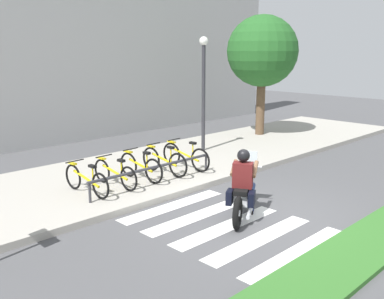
{
  "coord_description": "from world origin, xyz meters",
  "views": [
    {
      "loc": [
        -6.96,
        -5.19,
        3.38
      ],
      "look_at": [
        -0.24,
        1.68,
        1.17
      ],
      "focal_mm": 40.34,
      "sensor_mm": 36.0,
      "label": 1
    }
  ],
  "objects_px": {
    "bicycle_2": "(141,167)",
    "bike_rack": "(155,169)",
    "tree_near_rack": "(262,52)",
    "bicycle_4": "(185,156)",
    "street_lamp": "(204,84)",
    "bicycle_0": "(86,180)",
    "bicycle_1": "(115,173)",
    "rider": "(243,178)",
    "bicycle_3": "(164,161)",
    "motorcycle": "(243,194)"
  },
  "relations": [
    {
      "from": "motorcycle",
      "to": "street_lamp",
      "type": "xyz_separation_m",
      "value": [
        3.27,
        4.35,
        1.88
      ]
    },
    {
      "from": "rider",
      "to": "bike_rack",
      "type": "height_order",
      "value": "rider"
    },
    {
      "from": "rider",
      "to": "bicycle_3",
      "type": "height_order",
      "value": "rider"
    },
    {
      "from": "bicycle_2",
      "to": "bike_rack",
      "type": "height_order",
      "value": "bicycle_2"
    },
    {
      "from": "street_lamp",
      "to": "tree_near_rack",
      "type": "relative_size",
      "value": 0.81
    },
    {
      "from": "bicycle_2",
      "to": "bicycle_4",
      "type": "relative_size",
      "value": 0.91
    },
    {
      "from": "bicycle_0",
      "to": "bicycle_2",
      "type": "bearing_deg",
      "value": -0.04
    },
    {
      "from": "motorcycle",
      "to": "bike_rack",
      "type": "height_order",
      "value": "motorcycle"
    },
    {
      "from": "bicycle_4",
      "to": "rider",
      "type": "bearing_deg",
      "value": -113.0
    },
    {
      "from": "rider",
      "to": "tree_near_rack",
      "type": "relative_size",
      "value": 0.31
    },
    {
      "from": "bicycle_0",
      "to": "bicycle_3",
      "type": "height_order",
      "value": "bicycle_3"
    },
    {
      "from": "motorcycle",
      "to": "street_lamp",
      "type": "height_order",
      "value": "street_lamp"
    },
    {
      "from": "bicycle_2",
      "to": "street_lamp",
      "type": "bearing_deg",
      "value": 19.45
    },
    {
      "from": "bicycle_4",
      "to": "tree_near_rack",
      "type": "xyz_separation_m",
      "value": [
        5.62,
        1.66,
        2.82
      ]
    },
    {
      "from": "rider",
      "to": "bicycle_3",
      "type": "relative_size",
      "value": 0.86
    },
    {
      "from": "street_lamp",
      "to": "bicycle_0",
      "type": "bearing_deg",
      "value": -166.21
    },
    {
      "from": "bicycle_4",
      "to": "street_lamp",
      "type": "relative_size",
      "value": 0.46
    },
    {
      "from": "bicycle_1",
      "to": "bike_rack",
      "type": "distance_m",
      "value": 0.96
    },
    {
      "from": "rider",
      "to": "bicycle_3",
      "type": "distance_m",
      "value": 3.19
    },
    {
      "from": "tree_near_rack",
      "to": "bicycle_2",
      "type": "bearing_deg",
      "value": -166.97
    },
    {
      "from": "rider",
      "to": "bicycle_0",
      "type": "bearing_deg",
      "value": 120.06
    },
    {
      "from": "motorcycle",
      "to": "tree_near_rack",
      "type": "height_order",
      "value": "tree_near_rack"
    },
    {
      "from": "bicycle_4",
      "to": "bicycle_0",
      "type": "bearing_deg",
      "value": 179.98
    },
    {
      "from": "bicycle_3",
      "to": "bike_rack",
      "type": "height_order",
      "value": "bicycle_3"
    },
    {
      "from": "bicycle_0",
      "to": "bike_rack",
      "type": "relative_size",
      "value": 0.45
    },
    {
      "from": "bicycle_2",
      "to": "street_lamp",
      "type": "distance_m",
      "value": 4.22
    },
    {
      "from": "rider",
      "to": "bike_rack",
      "type": "distance_m",
      "value": 2.59
    },
    {
      "from": "motorcycle",
      "to": "bicycle_3",
      "type": "relative_size",
      "value": 1.15
    },
    {
      "from": "motorcycle",
      "to": "rider",
      "type": "distance_m",
      "value": 0.38
    },
    {
      "from": "bicycle_0",
      "to": "bicycle_1",
      "type": "distance_m",
      "value": 0.78
    },
    {
      "from": "bike_rack",
      "to": "street_lamp",
      "type": "xyz_separation_m",
      "value": [
        3.58,
        1.82,
        1.78
      ]
    },
    {
      "from": "bicycle_0",
      "to": "bicycle_3",
      "type": "xyz_separation_m",
      "value": [
        2.35,
        -0.0,
        0.02
      ]
    },
    {
      "from": "rider",
      "to": "street_lamp",
      "type": "xyz_separation_m",
      "value": [
        3.34,
        4.39,
        1.51
      ]
    },
    {
      "from": "bike_rack",
      "to": "tree_near_rack",
      "type": "height_order",
      "value": "tree_near_rack"
    },
    {
      "from": "rider",
      "to": "tree_near_rack",
      "type": "distance_m",
      "value": 8.8
    },
    {
      "from": "motorcycle",
      "to": "rider",
      "type": "relative_size",
      "value": 1.33
    },
    {
      "from": "bicycle_4",
      "to": "bike_rack",
      "type": "distance_m",
      "value": 1.66
    },
    {
      "from": "rider",
      "to": "bicycle_4",
      "type": "height_order",
      "value": "rider"
    },
    {
      "from": "bicycle_0",
      "to": "street_lamp",
      "type": "height_order",
      "value": "street_lamp"
    },
    {
      "from": "bicycle_0",
      "to": "bicycle_4",
      "type": "bearing_deg",
      "value": -0.02
    },
    {
      "from": "rider",
      "to": "tree_near_rack",
      "type": "xyz_separation_m",
      "value": [
        6.95,
        4.79,
        2.5
      ]
    },
    {
      "from": "bicycle_1",
      "to": "tree_near_rack",
      "type": "xyz_separation_m",
      "value": [
        7.97,
        1.66,
        2.85
      ]
    },
    {
      "from": "motorcycle",
      "to": "bicycle_2",
      "type": "bearing_deg",
      "value": 95.72
    },
    {
      "from": "rider",
      "to": "tree_near_rack",
      "type": "height_order",
      "value": "tree_near_rack"
    },
    {
      "from": "bicycle_1",
      "to": "bike_rack",
      "type": "relative_size",
      "value": 0.43
    },
    {
      "from": "bike_rack",
      "to": "street_lamp",
      "type": "distance_m",
      "value": 4.39
    },
    {
      "from": "motorcycle",
      "to": "bicycle_2",
      "type": "xyz_separation_m",
      "value": [
        -0.31,
        3.09,
        0.04
      ]
    },
    {
      "from": "motorcycle",
      "to": "tree_near_rack",
      "type": "distance_m",
      "value": 8.84
    },
    {
      "from": "bicycle_1",
      "to": "bicycle_4",
      "type": "distance_m",
      "value": 2.35
    },
    {
      "from": "tree_near_rack",
      "to": "bicycle_4",
      "type": "bearing_deg",
      "value": -163.51
    }
  ]
}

